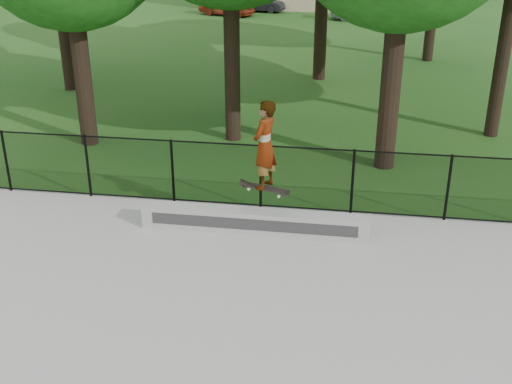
% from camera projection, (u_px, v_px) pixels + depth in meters
% --- Properties ---
extents(grind_ledge, '(4.70, 0.40, 0.49)m').
position_uv_depth(grind_ledge, '(254.00, 221.00, 13.19)').
color(grind_ledge, '#ACADA8').
rests_on(grind_ledge, concrete_slab).
extents(car_a, '(3.75, 2.41, 1.20)m').
position_uv_depth(car_a, '(227.00, 5.00, 39.41)').
color(car_a, '#98321B').
rests_on(car_a, ground).
extents(car_b, '(2.99, 1.56, 1.03)m').
position_uv_depth(car_b, '(260.00, 3.00, 40.81)').
color(car_b, black).
rests_on(car_b, ground).
extents(car_c, '(3.71, 1.66, 1.17)m').
position_uv_depth(car_c, '(365.00, 10.00, 37.80)').
color(car_c, '#9197A4').
rests_on(car_c, ground).
extents(skater_airborne, '(0.84, 0.75, 1.93)m').
position_uv_depth(skater_airborne, '(265.00, 146.00, 12.38)').
color(skater_airborne, black).
rests_on(skater_airborne, ground).
extents(chainlink_fence, '(16.06, 0.06, 1.50)m').
position_uv_depth(chainlink_fence, '(261.00, 176.00, 14.07)').
color(chainlink_fence, black).
rests_on(chainlink_fence, concrete_slab).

